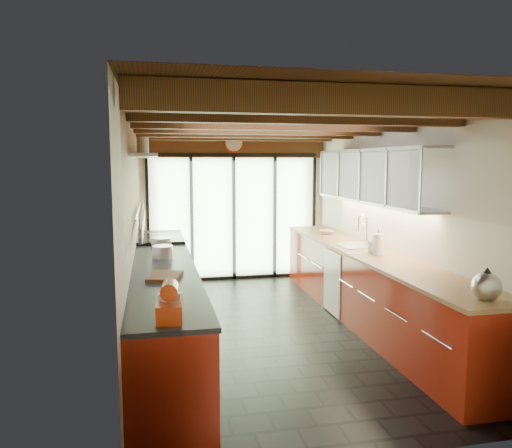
# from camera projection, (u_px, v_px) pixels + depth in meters

# --- Properties ---
(ground) EXTENTS (5.50, 5.50, 0.00)m
(ground) POSITION_uv_depth(u_px,v_px,m) (270.00, 329.00, 6.10)
(ground) COLOR black
(ground) RESTS_ON ground
(room_shell) EXTENTS (5.50, 5.50, 5.50)m
(room_shell) POSITION_uv_depth(u_px,v_px,m) (270.00, 194.00, 5.90)
(room_shell) COLOR silver
(room_shell) RESTS_ON ground
(ceiling_beams) EXTENTS (3.14, 5.06, 4.90)m
(ceiling_beams) POSITION_uv_depth(u_px,v_px,m) (264.00, 127.00, 6.16)
(ceiling_beams) COLOR #593316
(ceiling_beams) RESTS_ON ground
(glass_door) EXTENTS (2.95, 0.10, 2.90)m
(glass_door) POSITION_uv_depth(u_px,v_px,m) (234.00, 184.00, 8.51)
(glass_door) COLOR #C6EAAD
(glass_door) RESTS_ON ground
(left_counter) EXTENTS (0.68, 5.00, 0.92)m
(left_counter) POSITION_uv_depth(u_px,v_px,m) (163.00, 298.00, 5.79)
(left_counter) COLOR maroon
(left_counter) RESTS_ON ground
(range_stove) EXTENTS (0.66, 0.90, 0.97)m
(range_stove) POSITION_uv_depth(u_px,v_px,m) (161.00, 271.00, 7.19)
(range_stove) COLOR silver
(range_stove) RESTS_ON ground
(right_counter) EXTENTS (0.68, 5.00, 0.92)m
(right_counter) POSITION_uv_depth(u_px,v_px,m) (368.00, 287.00, 6.31)
(right_counter) COLOR maroon
(right_counter) RESTS_ON ground
(sink_assembly) EXTENTS (0.45, 0.52, 0.43)m
(sink_assembly) POSITION_uv_depth(u_px,v_px,m) (357.00, 243.00, 6.63)
(sink_assembly) COLOR silver
(sink_assembly) RESTS_ON right_counter
(upper_cabinets_right) EXTENTS (0.34, 3.00, 3.00)m
(upper_cabinets_right) POSITION_uv_depth(u_px,v_px,m) (372.00, 176.00, 6.45)
(upper_cabinets_right) COLOR silver
(upper_cabinets_right) RESTS_ON ground
(left_wall_fixtures) EXTENTS (0.28, 2.60, 0.96)m
(left_wall_fixtures) POSITION_uv_depth(u_px,v_px,m) (143.00, 183.00, 5.87)
(left_wall_fixtures) COLOR silver
(left_wall_fixtures) RESTS_ON ground
(stand_mixer) EXTENTS (0.21, 0.33, 0.29)m
(stand_mixer) POSITION_uv_depth(u_px,v_px,m) (170.00, 304.00, 3.54)
(stand_mixer) COLOR red
(stand_mixer) RESTS_ON left_counter
(pot_large) EXTENTS (0.25, 0.25, 0.15)m
(pot_large) POSITION_uv_depth(u_px,v_px,m) (163.00, 252.00, 5.77)
(pot_large) COLOR silver
(pot_large) RESTS_ON left_counter
(pot_small) EXTENTS (0.28, 0.28, 0.11)m
(pot_small) POSITION_uv_depth(u_px,v_px,m) (161.00, 242.00, 6.67)
(pot_small) COLOR silver
(pot_small) RESTS_ON left_counter
(cutting_board) EXTENTS (0.38, 0.46, 0.03)m
(cutting_board) POSITION_uv_depth(u_px,v_px,m) (165.00, 276.00, 4.80)
(cutting_board) COLOR brown
(cutting_board) RESTS_ON left_counter
(kettle) EXTENTS (0.31, 0.33, 0.28)m
(kettle) POSITION_uv_depth(u_px,v_px,m) (487.00, 285.00, 4.05)
(kettle) COLOR silver
(kettle) RESTS_ON right_counter
(paper_towel) EXTENTS (0.13, 0.13, 0.30)m
(paper_towel) POSITION_uv_depth(u_px,v_px,m) (378.00, 245.00, 5.97)
(paper_towel) COLOR white
(paper_towel) RESTS_ON right_counter
(soap_bottle) EXTENTS (0.11, 0.11, 0.22)m
(soap_bottle) POSITION_uv_depth(u_px,v_px,m) (373.00, 244.00, 6.11)
(soap_bottle) COLOR silver
(soap_bottle) RESTS_ON right_counter
(bowl) EXTENTS (0.29, 0.29, 0.06)m
(bowl) POSITION_uv_depth(u_px,v_px,m) (327.00, 232.00, 7.74)
(bowl) COLOR silver
(bowl) RESTS_ON right_counter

